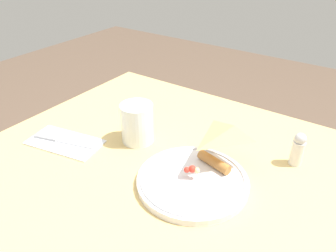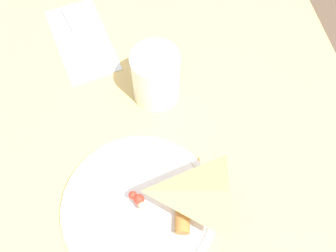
{
  "view_description": "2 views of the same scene",
  "coord_description": "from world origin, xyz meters",
  "px_view_note": "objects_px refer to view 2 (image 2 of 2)",
  "views": [
    {
      "loc": [
        0.39,
        -0.54,
        1.21
      ],
      "look_at": [
        -0.02,
        0.05,
        0.78
      ],
      "focal_mm": 35.0,
      "sensor_mm": 36.0,
      "label": 1
    },
    {
      "loc": [
        0.32,
        -0.03,
        1.39
      ],
      "look_at": [
        -0.02,
        0.04,
        0.74
      ],
      "focal_mm": 45.0,
      "sensor_mm": 36.0,
      "label": 2
    }
  ],
  "objects_px": {
    "napkin_folded": "(82,40)",
    "butter_knife": "(80,35)",
    "plate_pizza": "(141,207)",
    "dining_table": "(150,174)",
    "milk_glass": "(156,77)"
  },
  "relations": [
    {
      "from": "napkin_folded",
      "to": "butter_knife",
      "type": "relative_size",
      "value": 1.17
    },
    {
      "from": "milk_glass",
      "to": "butter_knife",
      "type": "xyz_separation_m",
      "value": [
        -0.17,
        -0.13,
        -0.05
      ]
    },
    {
      "from": "dining_table",
      "to": "napkin_folded",
      "type": "distance_m",
      "value": 0.31
    },
    {
      "from": "butter_knife",
      "to": "napkin_folded",
      "type": "bearing_deg",
      "value": -0.0
    },
    {
      "from": "dining_table",
      "to": "butter_knife",
      "type": "bearing_deg",
      "value": -162.21
    },
    {
      "from": "plate_pizza",
      "to": "milk_glass",
      "type": "height_order",
      "value": "milk_glass"
    },
    {
      "from": "dining_table",
      "to": "plate_pizza",
      "type": "height_order",
      "value": "plate_pizza"
    },
    {
      "from": "dining_table",
      "to": "butter_knife",
      "type": "xyz_separation_m",
      "value": [
        -0.28,
        -0.09,
        0.12
      ]
    },
    {
      "from": "plate_pizza",
      "to": "milk_glass",
      "type": "distance_m",
      "value": 0.23
    },
    {
      "from": "plate_pizza",
      "to": "napkin_folded",
      "type": "height_order",
      "value": "plate_pizza"
    },
    {
      "from": "dining_table",
      "to": "plate_pizza",
      "type": "xyz_separation_m",
      "value": [
        0.1,
        -0.03,
        0.12
      ]
    },
    {
      "from": "napkin_folded",
      "to": "butter_knife",
      "type": "bearing_deg",
      "value": -164.17
    },
    {
      "from": "dining_table",
      "to": "milk_glass",
      "type": "relative_size",
      "value": 8.57
    },
    {
      "from": "plate_pizza",
      "to": "napkin_folded",
      "type": "bearing_deg",
      "value": -171.25
    },
    {
      "from": "plate_pizza",
      "to": "butter_knife",
      "type": "relative_size",
      "value": 1.37
    }
  ]
}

